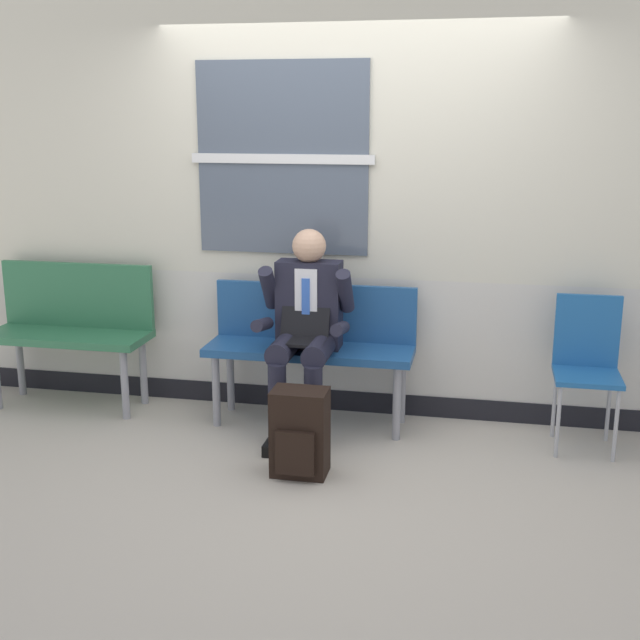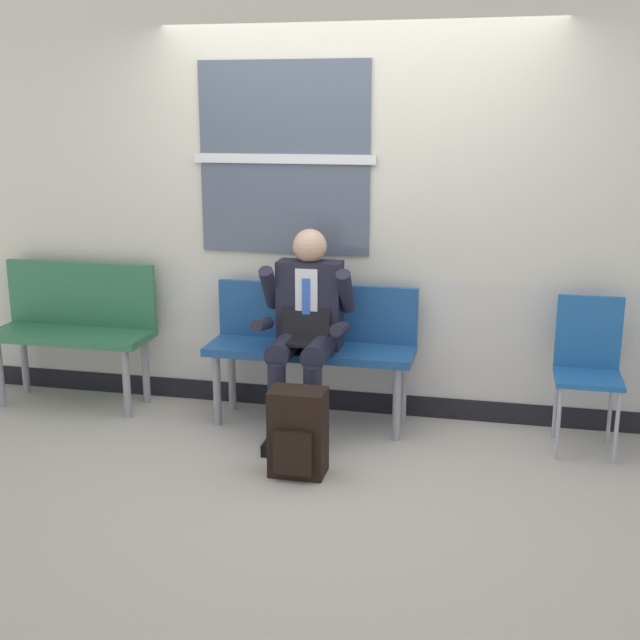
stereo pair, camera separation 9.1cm
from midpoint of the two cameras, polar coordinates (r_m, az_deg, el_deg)
The scene contains 7 objects.
ground_plane at distance 5.05m, azimuth 1.45°, elevation -8.68°, with size 18.00×18.00×0.00m, color #B2A899.
station_wall at distance 5.32m, azimuth 2.93°, elevation 9.91°, with size 6.60×0.17×3.15m.
bench_with_person at distance 5.26m, azimuth -0.03°, elevation -1.34°, with size 1.32×0.42×0.89m.
bench_empty at distance 5.85m, azimuth -16.20°, elevation -0.11°, with size 1.09×0.42×0.97m.
person_seated at distance 5.04m, azimuth -0.52°, elevation -0.44°, with size 0.57×0.70×1.27m.
backpack at distance 4.58m, azimuth -0.98°, elevation -7.87°, with size 0.31×0.25×0.49m.
folding_chair at distance 5.12m, azimuth 18.58°, elevation -2.60°, with size 0.38×0.38×0.91m.
Camera 2 is at (0.94, -4.55, 1.96)m, focal length 46.12 mm.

